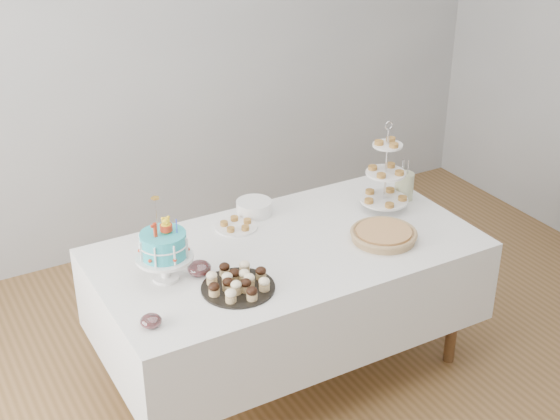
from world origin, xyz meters
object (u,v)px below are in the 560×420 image
pastry_plate (236,225)px  table (287,285)px  pie (384,234)px  jam_bowl_a (151,321)px  birthday_cake (165,258)px  tiered_stand (386,173)px  cupcake_tray (238,282)px  plate_stack (254,208)px  jam_bowl_b (199,268)px  utensil_pitcher (404,185)px

pastry_plate → table: bearing=-66.1°
pie → jam_bowl_a: size_ratio=3.67×
birthday_cake → tiered_stand: 1.32m
cupcake_tray → jam_bowl_a: 0.46m
pie → tiered_stand: (0.20, 0.28, 0.18)m
birthday_cake → pastry_plate: bearing=25.5°
pie → jam_bowl_a: bearing=-174.5°
birthday_cake → plate_stack: size_ratio=2.15×
jam_bowl_a → jam_bowl_b: size_ratio=0.82×
table → utensil_pitcher: (0.84, 0.15, 0.31)m
cupcake_tray → birthday_cake: bearing=136.8°
table → birthday_cake: size_ratio=4.63×
utensil_pitcher → birthday_cake: bearing=-176.6°
table → birthday_cake: birthday_cake is taller
birthday_cake → jam_bowl_b: (0.15, -0.04, -0.08)m
cupcake_tray → jam_bowl_a: bearing=-170.0°
birthday_cake → pie: size_ratio=1.21×
cupcake_tray → pie: bearing=3.1°
plate_stack → pastry_plate: bearing=-148.1°
pie → jam_bowl_a: 1.31m
table → jam_bowl_b: 0.56m
pie → plate_stack: size_ratio=1.77×
pie → jam_bowl_b: jam_bowl_b is taller
pie → pastry_plate: size_ratio=1.53×
birthday_cake → pastry_plate: birthday_cake is taller
cupcake_tray → tiered_stand: bearing=17.2°
jam_bowl_b → plate_stack: bearing=39.6°
jam_bowl_b → pie: bearing=-9.2°
birthday_cake → jam_bowl_b: 0.18m
birthday_cake → utensil_pitcher: birthday_cake is taller
birthday_cake → utensil_pitcher: size_ratio=1.76×
birthday_cake → tiered_stand: tiered_stand is taller
table → jam_bowl_b: size_ratio=16.89×
birthday_cake → cupcake_tray: 0.36m
pastry_plate → birthday_cake: bearing=-150.5°
table → tiered_stand: (0.67, 0.10, 0.44)m
cupcake_tray → jam_bowl_b: size_ratio=3.00×
jam_bowl_a → pie: bearing=5.5°
tiered_stand → pastry_plate: bearing=165.8°
birthday_cake → tiered_stand: (1.31, 0.09, 0.10)m
pastry_plate → utensil_pitcher: (0.97, -0.15, 0.07)m
cupcake_tray → table: bearing=30.0°
cupcake_tray → plate_stack: 0.75m
birthday_cake → jam_bowl_a: size_ratio=4.45×
pie → jam_bowl_b: bearing=170.8°
pastry_plate → jam_bowl_b: jam_bowl_b is taller
pie → jam_bowl_b: 0.96m
jam_bowl_a → utensil_pitcher: utensil_pitcher is taller
birthday_cake → tiered_stand: size_ratio=0.81×
table → pastry_plate: pastry_plate is taller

